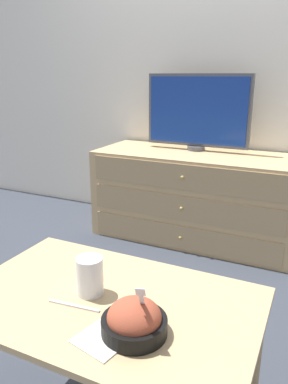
# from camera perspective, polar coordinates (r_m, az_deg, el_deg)

# --- Properties ---
(ground_plane) EXTENTS (12.00, 12.00, 0.00)m
(ground_plane) POSITION_cam_1_polar(r_m,az_deg,el_deg) (3.05, 11.22, -4.87)
(ground_plane) COLOR #383D47
(wall_back) EXTENTS (12.00, 0.05, 2.60)m
(wall_back) POSITION_cam_1_polar(r_m,az_deg,el_deg) (2.86, 12.97, 20.23)
(wall_back) COLOR white
(wall_back) RESTS_ON ground_plane
(dresser) EXTENTS (1.41, 0.57, 0.62)m
(dresser) POSITION_cam_1_polar(r_m,az_deg,el_deg) (2.69, 7.75, -0.65)
(dresser) COLOR tan
(dresser) RESTS_ON ground_plane
(tv) EXTENTS (0.73, 0.13, 0.53)m
(tv) POSITION_cam_1_polar(r_m,az_deg,el_deg) (2.69, 8.18, 12.03)
(tv) COLOR #515156
(tv) RESTS_ON dresser
(coffee_table) EXTENTS (0.90, 0.57, 0.49)m
(coffee_table) POSITION_cam_1_polar(r_m,az_deg,el_deg) (1.22, -5.59, -18.88)
(coffee_table) COLOR tan
(coffee_table) RESTS_ON ground_plane
(takeout_bowl) EXTENTS (0.17, 0.17, 0.17)m
(takeout_bowl) POSITION_cam_1_polar(r_m,az_deg,el_deg) (1.03, -1.50, -19.02)
(takeout_bowl) COLOR black
(takeout_bowl) RESTS_ON coffee_table
(drink_cup) EXTENTS (0.08, 0.08, 0.12)m
(drink_cup) POSITION_cam_1_polar(r_m,az_deg,el_deg) (1.19, -8.23, -12.85)
(drink_cup) COLOR beige
(drink_cup) RESTS_ON coffee_table
(napkin) EXTENTS (0.15, 0.15, 0.00)m
(napkin) POSITION_cam_1_polar(r_m,az_deg,el_deg) (1.03, -6.28, -21.36)
(napkin) COLOR silver
(napkin) RESTS_ON coffee_table
(knife) EXTENTS (0.17, 0.03, 0.01)m
(knife) POSITION_cam_1_polar(r_m,az_deg,el_deg) (1.16, -10.62, -16.66)
(knife) COLOR silver
(knife) RESTS_ON coffee_table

